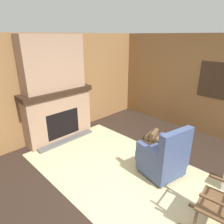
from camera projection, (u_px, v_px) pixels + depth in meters
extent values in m
plane|color=#2D2119|center=(144.00, 190.00, 3.22)|extent=(14.00, 14.00, 0.00)
cube|color=olive|center=(51.00, 88.00, 4.59)|extent=(0.06, 6.00, 2.39)
cube|color=olive|center=(218.00, 88.00, 4.59)|extent=(6.00, 0.06, 2.39)
cube|color=#382619|center=(213.00, 80.00, 4.58)|extent=(0.65, 0.02, 0.82)
cube|color=silver|center=(214.00, 80.00, 4.59)|extent=(0.61, 0.01, 0.78)
cube|color=#382619|center=(213.00, 80.00, 4.58)|extent=(0.02, 0.02, 0.78)
cube|color=#382619|center=(213.00, 80.00, 4.58)|extent=(0.61, 0.02, 0.02)
cube|color=#9E7A60|center=(59.00, 117.00, 4.67)|extent=(0.39, 1.57, 1.09)
cube|color=black|center=(63.00, 124.00, 4.62)|extent=(0.08, 0.81, 0.61)
cube|color=#565451|center=(67.00, 140.00, 4.68)|extent=(0.16, 1.41, 0.06)
cube|color=black|center=(56.00, 92.00, 4.46)|extent=(0.49, 1.67, 0.11)
cube|color=#9E7A60|center=(53.00, 63.00, 4.23)|extent=(0.34, 1.38, 1.16)
cube|color=#C6B789|center=(123.00, 172.00, 3.63)|extent=(3.72, 2.13, 0.01)
cube|color=#3D4C75|center=(161.00, 165.00, 3.53)|extent=(0.74, 0.73, 0.24)
cube|color=#3D4C75|center=(161.00, 158.00, 3.48)|extent=(0.77, 0.77, 0.18)
cube|color=#3D4C75|center=(176.00, 147.00, 3.14)|extent=(0.25, 0.66, 0.55)
cube|color=#3D4C75|center=(149.00, 153.00, 3.28)|extent=(0.59, 0.21, 0.20)
cube|color=#3D4C75|center=(173.00, 144.00, 3.57)|extent=(0.59, 0.21, 0.20)
cylinder|color=#332319|center=(139.00, 170.00, 3.66)|extent=(0.06, 0.06, 0.06)
cylinder|color=#332319|center=(160.00, 161.00, 3.92)|extent=(0.06, 0.06, 0.06)
cylinder|color=#332319|center=(160.00, 187.00, 3.25)|extent=(0.06, 0.06, 0.06)
cylinder|color=#332319|center=(181.00, 175.00, 3.52)|extent=(0.06, 0.06, 0.06)
cube|color=brown|center=(218.00, 219.00, 2.69)|extent=(0.80, 0.13, 0.04)
cylinder|color=brown|center=(195.00, 221.00, 2.42)|extent=(0.04, 0.04, 0.38)
cylinder|color=brown|center=(205.00, 200.00, 2.73)|extent=(0.04, 0.04, 0.38)
cube|color=brown|center=(221.00, 206.00, 2.38)|extent=(0.53, 0.55, 0.02)
cube|color=brown|center=(220.00, 203.00, 2.15)|extent=(0.44, 0.09, 0.02)
cylinder|color=brown|center=(149.00, 135.00, 4.86)|extent=(0.20, 0.37, 0.12)
cylinder|color=brown|center=(153.00, 136.00, 4.80)|extent=(0.20, 0.37, 0.12)
cylinder|color=brown|center=(158.00, 138.00, 4.74)|extent=(0.20, 0.37, 0.12)
cylinder|color=brown|center=(154.00, 133.00, 4.76)|extent=(0.20, 0.37, 0.12)
ellipsoid|color=#47708E|center=(41.00, 89.00, 4.24)|extent=(0.11, 0.11, 0.11)
cylinder|color=white|center=(41.00, 82.00, 4.18)|extent=(0.06, 0.06, 0.21)
cube|color=black|center=(69.00, 84.00, 4.69)|extent=(0.14, 0.26, 0.14)
cube|color=silver|center=(71.00, 84.00, 4.64)|extent=(0.01, 0.04, 0.02)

